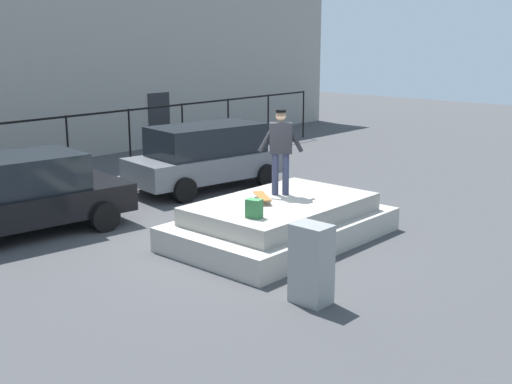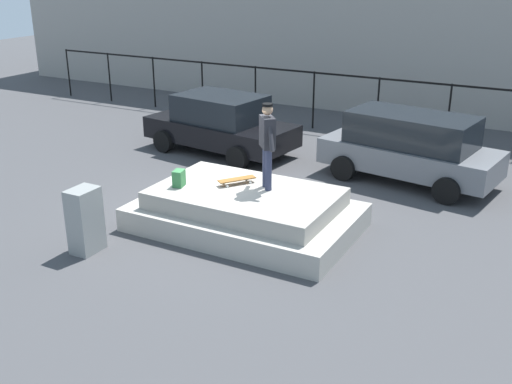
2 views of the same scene
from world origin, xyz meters
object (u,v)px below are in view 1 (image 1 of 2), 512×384
Objects in this scene: car_black_sedan_near at (22,194)px; car_grey_hatchback_mid at (207,155)px; backpack at (254,208)px; skateboarder at (281,146)px; utility_box at (311,264)px; skateboard at (262,196)px.

car_grey_hatchback_mid reaches higher than car_black_sedan_near.
skateboarder is at bearing -78.35° from backpack.
backpack is 0.27× the size of utility_box.
skateboard is 0.17× the size of car_black_sedan_near.
skateboarder is 0.39× the size of car_grey_hatchback_mid.
car_grey_hatchback_mid is (5.48, 0.12, 0.06)m from car_black_sedan_near.
car_black_sedan_near is (-2.94, 4.12, -0.09)m from skateboard.
utility_box is (-0.82, -1.94, -0.38)m from backpack.
skateboard is at bearing -120.90° from car_grey_hatchback_mid.
car_grey_hatchback_mid is at bearing 65.79° from skateboarder.
car_black_sedan_near is 6.85m from utility_box.
utility_box reaches higher than skateboard.
skateboard is 0.17× the size of car_grey_hatchback_mid.
skateboarder is 0.39× the size of car_black_sedan_near.
car_grey_hatchback_mid is 8.15m from utility_box.
utility_box is at bearing 144.03° from backpack.
car_black_sedan_near is 3.59× the size of utility_box.
utility_box is (-4.36, -6.88, -0.28)m from car_grey_hatchback_mid.
skateboard is at bearing -54.50° from car_black_sedan_near.
car_black_sedan_near is at bearing 99.29° from utility_box.
car_black_sedan_near reaches higher than backpack.
car_grey_hatchback_mid reaches higher than backpack.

